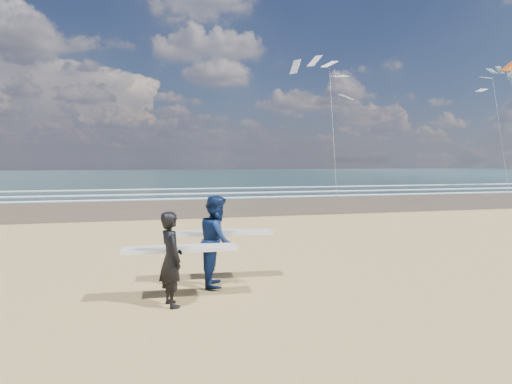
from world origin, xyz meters
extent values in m
cube|color=#473B26|center=(20.00, 18.00, 0.01)|extent=(220.00, 12.00, 0.01)
cube|color=#173133|center=(20.00, 72.00, 0.01)|extent=(220.00, 100.00, 0.02)
cube|color=white|center=(20.00, 22.80, 0.05)|extent=(220.00, 0.50, 0.05)
cube|color=white|center=(20.00, 27.50, 0.05)|extent=(220.00, 0.50, 0.05)
cube|color=white|center=(20.00, 34.00, 0.05)|extent=(220.00, 0.50, 0.05)
imported|color=black|center=(0.37, -0.65, 0.89)|extent=(0.57, 0.74, 1.78)
cube|color=silver|center=(0.57, -0.30, 1.01)|extent=(2.23, 0.65, 0.07)
imported|color=#0C1E47|center=(1.43, 0.53, 0.99)|extent=(0.92, 1.09, 1.97)
cube|color=silver|center=(1.63, 0.88, 1.10)|extent=(2.23, 0.70, 0.07)
cube|color=slate|center=(14.07, 22.18, 0.05)|extent=(0.12, 0.12, 0.10)
cube|color=slate|center=(36.83, 30.05, 0.05)|extent=(0.12, 0.12, 0.10)
camera|label=1|loc=(-0.17, -9.15, 2.73)|focal=32.00mm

